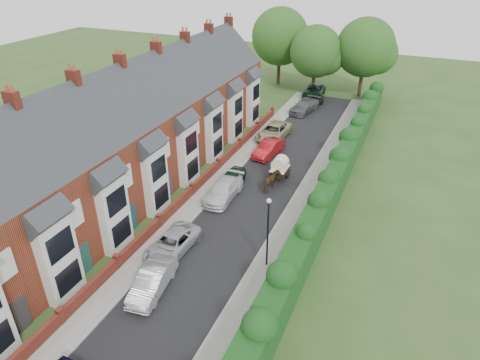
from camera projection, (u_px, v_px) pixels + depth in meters
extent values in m
plane|color=#2D4C1E|center=(191.00, 291.00, 25.88)|extent=(140.00, 140.00, 0.00)
cube|color=black|center=(251.00, 201.00, 34.87)|extent=(6.00, 58.00, 0.02)
cube|color=gray|center=(299.00, 211.00, 33.44)|extent=(2.20, 58.00, 0.12)
cube|color=gray|center=(209.00, 191.00, 36.17)|extent=(1.70, 58.00, 0.12)
cube|color=#9A9A95|center=(287.00, 208.00, 33.80)|extent=(0.18, 58.00, 0.13)
cube|color=#9A9A95|center=(217.00, 193.00, 35.89)|extent=(0.18, 58.00, 0.13)
cube|color=#113613|center=(324.00, 203.00, 32.24)|extent=(1.50, 58.00, 2.50)
cube|color=#953926|center=(132.00, 148.00, 36.09)|extent=(8.00, 40.00, 6.50)
cube|color=#2C2E34|center=(127.00, 112.00, 34.50)|extent=(8.00, 40.20, 8.00)
cube|color=#3F2D2D|center=(22.00, 314.00, 22.93)|extent=(0.08, 0.90, 2.10)
cube|color=silver|center=(4.00, 267.00, 21.22)|extent=(0.12, 1.20, 1.60)
cube|color=silver|center=(60.00, 260.00, 24.40)|extent=(0.70, 2.40, 5.20)
cube|color=black|center=(69.00, 278.00, 24.86)|extent=(0.06, 1.80, 1.60)
cube|color=black|center=(61.00, 245.00, 23.69)|extent=(0.06, 1.80, 1.60)
cube|color=#2C2E34|center=(46.00, 216.00, 22.99)|extent=(1.70, 2.60, 1.70)
cube|color=#3F2D2D|center=(85.00, 258.00, 26.95)|extent=(0.08, 0.90, 2.10)
cube|color=silver|center=(74.00, 215.00, 25.23)|extent=(0.12, 1.20, 1.60)
cube|color=silver|center=(115.00, 215.00, 28.41)|extent=(0.70, 2.40, 5.20)
cube|color=black|center=(122.00, 231.00, 28.87)|extent=(0.06, 1.80, 1.60)
cube|color=black|center=(117.00, 201.00, 27.70)|extent=(0.06, 1.80, 1.60)
cube|color=#2C2E34|center=(106.00, 175.00, 27.00)|extent=(1.70, 2.60, 1.70)
cube|color=#3F2D2D|center=(133.00, 217.00, 30.96)|extent=(0.08, 0.90, 2.10)
cube|color=silver|center=(126.00, 177.00, 29.24)|extent=(0.12, 1.20, 1.60)
cube|color=silver|center=(156.00, 181.00, 32.43)|extent=(0.70, 2.40, 5.20)
cube|color=black|center=(162.00, 196.00, 32.88)|extent=(0.06, 1.80, 1.60)
cube|color=black|center=(159.00, 168.00, 31.71)|extent=(0.06, 1.80, 1.60)
cube|color=#2C2E34|center=(150.00, 145.00, 31.01)|extent=(1.70, 2.60, 1.70)
cube|color=#3F2D2D|center=(169.00, 186.00, 34.97)|extent=(0.08, 0.90, 2.10)
cube|color=silver|center=(165.00, 149.00, 33.26)|extent=(0.12, 1.20, 1.60)
cube|color=silver|center=(188.00, 155.00, 36.44)|extent=(0.70, 2.40, 5.20)
cube|color=black|center=(193.00, 168.00, 36.90)|extent=(0.06, 1.80, 1.60)
cube|color=black|center=(191.00, 143.00, 35.73)|extent=(0.06, 1.80, 1.60)
cube|color=#2C2E34|center=(185.00, 122.00, 35.03)|extent=(1.70, 2.60, 1.70)
cube|color=#3F2D2D|center=(198.00, 161.00, 38.99)|extent=(0.08, 0.90, 2.10)
cube|color=silver|center=(195.00, 127.00, 37.27)|extent=(0.12, 1.20, 1.60)
cube|color=silver|center=(214.00, 134.00, 40.45)|extent=(0.70, 2.40, 5.20)
cube|color=black|center=(218.00, 146.00, 40.91)|extent=(0.06, 1.80, 1.60)
cube|color=black|center=(217.00, 123.00, 39.74)|extent=(0.06, 1.80, 1.60)
cube|color=#2C2E34|center=(212.00, 103.00, 39.04)|extent=(1.70, 2.60, 1.70)
cube|color=#3F2D2D|center=(221.00, 140.00, 43.00)|extent=(0.08, 0.90, 2.10)
cube|color=silver|center=(220.00, 109.00, 41.28)|extent=(0.12, 1.20, 1.60)
cube|color=silver|center=(235.00, 116.00, 44.47)|extent=(0.70, 2.40, 5.20)
cube|color=black|center=(239.00, 128.00, 44.93)|extent=(0.06, 1.80, 1.60)
cube|color=black|center=(239.00, 106.00, 43.75)|extent=(0.06, 1.80, 1.60)
cube|color=#2C2E34|center=(234.00, 88.00, 43.05)|extent=(1.70, 2.60, 1.70)
cube|color=#3F2D2D|center=(241.00, 123.00, 47.02)|extent=(0.08, 0.90, 2.10)
cube|color=silver|center=(240.00, 94.00, 45.30)|extent=(0.12, 1.20, 1.60)
cube|color=silver|center=(253.00, 102.00, 48.48)|extent=(0.70, 2.40, 5.20)
cube|color=black|center=(256.00, 112.00, 48.94)|extent=(0.06, 1.80, 1.60)
cube|color=black|center=(256.00, 92.00, 47.77)|extent=(0.06, 1.80, 1.60)
cube|color=#2C2E34|center=(252.00, 76.00, 47.07)|extent=(1.70, 2.60, 1.70)
cube|color=#3F2D2D|center=(257.00, 109.00, 51.03)|extent=(0.08, 0.90, 2.10)
cube|color=silver|center=(257.00, 81.00, 49.31)|extent=(0.12, 1.20, 1.60)
cube|color=maroon|center=(13.00, 105.00, 24.62)|extent=(0.90, 0.50, 1.60)
cylinder|color=brown|center=(6.00, 88.00, 24.23)|extent=(0.20, 0.20, 0.50)
cylinder|color=brown|center=(11.00, 89.00, 24.09)|extent=(0.20, 0.20, 0.50)
cube|color=maroon|center=(74.00, 82.00, 28.63)|extent=(0.90, 0.50, 1.60)
cylinder|color=brown|center=(69.00, 67.00, 28.24)|extent=(0.20, 0.20, 0.50)
cylinder|color=brown|center=(74.00, 68.00, 28.10)|extent=(0.20, 0.20, 0.50)
cube|color=maroon|center=(120.00, 65.00, 32.65)|extent=(0.90, 0.50, 1.60)
cylinder|color=brown|center=(116.00, 52.00, 32.25)|extent=(0.20, 0.20, 0.50)
cylinder|color=brown|center=(121.00, 52.00, 32.12)|extent=(0.20, 0.20, 0.50)
cube|color=maroon|center=(156.00, 51.00, 36.66)|extent=(0.90, 0.50, 1.60)
cylinder|color=brown|center=(153.00, 39.00, 36.27)|extent=(0.20, 0.20, 0.50)
cylinder|color=brown|center=(157.00, 40.00, 36.13)|extent=(0.20, 0.20, 0.50)
cube|color=maroon|center=(185.00, 40.00, 40.68)|extent=(0.90, 0.50, 1.60)
cylinder|color=brown|center=(183.00, 30.00, 40.28)|extent=(0.20, 0.20, 0.50)
cylinder|color=brown|center=(186.00, 30.00, 40.14)|extent=(0.20, 0.20, 0.50)
cube|color=maroon|center=(209.00, 31.00, 44.69)|extent=(0.90, 0.50, 1.60)
cylinder|color=brown|center=(207.00, 22.00, 44.29)|extent=(0.20, 0.20, 0.50)
cylinder|color=brown|center=(210.00, 22.00, 44.16)|extent=(0.20, 0.20, 0.50)
cube|color=maroon|center=(229.00, 24.00, 48.70)|extent=(0.90, 0.50, 1.60)
cylinder|color=brown|center=(227.00, 15.00, 48.31)|extent=(0.20, 0.20, 0.50)
cylinder|color=brown|center=(230.00, 15.00, 48.17)|extent=(0.20, 0.20, 0.50)
cube|color=maroon|center=(25.00, 353.00, 21.47)|extent=(0.30, 4.70, 0.90)
cube|color=maroon|center=(91.00, 288.00, 25.48)|extent=(0.30, 4.70, 0.90)
cube|color=maroon|center=(140.00, 241.00, 29.50)|extent=(0.30, 4.70, 0.90)
cube|color=maroon|center=(177.00, 205.00, 33.51)|extent=(0.30, 4.70, 0.90)
cube|color=maroon|center=(206.00, 177.00, 37.52)|extent=(0.30, 4.70, 0.90)
cube|color=maroon|center=(230.00, 154.00, 41.54)|extent=(0.30, 4.70, 0.90)
cube|color=maroon|center=(249.00, 135.00, 45.55)|extent=(0.30, 4.70, 0.90)
cube|color=maroon|center=(265.00, 120.00, 49.57)|extent=(0.30, 4.70, 0.90)
cube|color=maroon|center=(61.00, 316.00, 23.43)|extent=(0.35, 0.35, 1.10)
cube|color=maroon|center=(117.00, 262.00, 27.44)|extent=(0.35, 0.35, 1.10)
cube|color=maroon|center=(160.00, 221.00, 31.46)|extent=(0.35, 0.35, 1.10)
cube|color=maroon|center=(192.00, 189.00, 35.47)|extent=(0.35, 0.35, 1.10)
cube|color=maroon|center=(218.00, 164.00, 39.48)|extent=(0.35, 0.35, 1.10)
cube|color=maroon|center=(240.00, 143.00, 43.50)|extent=(0.35, 0.35, 1.10)
cube|color=maroon|center=(257.00, 126.00, 47.51)|extent=(0.35, 0.35, 1.10)
cube|color=maroon|center=(272.00, 112.00, 51.52)|extent=(0.35, 0.35, 1.10)
cylinder|color=black|center=(268.00, 236.00, 26.75)|extent=(0.12, 0.12, 4.80)
cylinder|color=black|center=(269.00, 203.00, 25.55)|extent=(0.20, 0.20, 0.10)
sphere|color=silver|center=(269.00, 201.00, 25.48)|extent=(0.32, 0.32, 0.32)
cylinder|color=#332316|center=(314.00, 78.00, 57.85)|extent=(0.50, 0.50, 4.75)
sphere|color=#214F1A|center=(316.00, 51.00, 56.14)|extent=(6.80, 6.80, 6.80)
sphere|color=#214F1A|center=(326.00, 57.00, 56.24)|extent=(4.76, 4.76, 4.76)
cylinder|color=#332316|center=(361.00, 77.00, 57.28)|extent=(0.50, 0.50, 5.25)
sphere|color=#214F1A|center=(365.00, 47.00, 55.38)|extent=(7.60, 7.60, 7.60)
sphere|color=#214F1A|center=(377.00, 54.00, 55.46)|extent=(5.32, 5.32, 5.32)
cylinder|color=#332316|center=(279.00, 66.00, 62.14)|extent=(0.50, 0.50, 5.50)
sphere|color=#214F1A|center=(280.00, 37.00, 60.15)|extent=(8.00, 8.00, 8.00)
sphere|color=#214F1A|center=(291.00, 43.00, 60.22)|extent=(5.60, 5.60, 5.60)
imported|color=#A1A1A6|center=(152.00, 281.00, 25.62)|extent=(2.13, 4.59, 1.46)
imported|color=#B4B6BC|center=(172.00, 243.00, 28.90)|extent=(2.43, 4.87, 1.32)
imported|color=silver|center=(223.00, 190.00, 34.99)|extent=(2.03, 4.99, 1.45)
imported|color=black|center=(231.00, 179.00, 36.67)|extent=(1.84, 4.11, 1.37)
imported|color=#9F1116|center=(269.00, 148.00, 42.05)|extent=(2.17, 4.64, 1.47)
imported|color=tan|center=(274.00, 132.00, 45.64)|extent=(2.82, 5.62, 1.53)
imported|color=#56595D|center=(305.00, 106.00, 52.75)|extent=(3.15, 5.48, 1.50)
imported|color=black|center=(314.00, 101.00, 54.61)|extent=(2.03, 3.98, 1.30)
imported|color=#453219|center=(272.00, 182.00, 36.00)|extent=(1.10, 2.05, 1.66)
cube|color=black|center=(280.00, 171.00, 37.68)|extent=(1.20, 2.00, 0.50)
cylinder|color=beige|center=(280.00, 164.00, 37.34)|extent=(1.30, 1.25, 1.30)
cube|color=beige|center=(280.00, 168.00, 37.56)|extent=(1.32, 2.05, 0.04)
cylinder|color=black|center=(275.00, 170.00, 38.58)|extent=(0.08, 0.90, 0.90)
cylinder|color=black|center=(289.00, 173.00, 38.13)|extent=(0.08, 0.90, 0.90)
cylinder|color=black|center=(272.00, 175.00, 36.89)|extent=(0.06, 1.80, 0.06)
cylinder|color=black|center=(279.00, 176.00, 36.65)|extent=(0.06, 1.80, 0.06)
imported|color=black|center=(314.00, 91.00, 57.90)|extent=(3.04, 5.75, 1.54)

